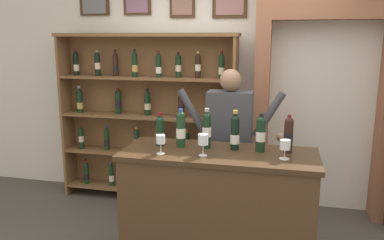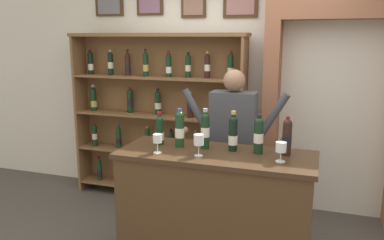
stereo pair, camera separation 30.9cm
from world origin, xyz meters
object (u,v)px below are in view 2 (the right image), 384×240
at_px(tasting_bottle_bianco, 287,137).
at_px(tasting_bottle_grappa, 180,128).
at_px(tasting_bottle_super_tuscan, 160,130).
at_px(wine_glass_center, 157,140).
at_px(tasting_bottle_vin_santo, 259,135).
at_px(tasting_counter, 215,213).
at_px(wine_glass_left, 199,141).
at_px(wine_shelf, 158,112).
at_px(shopkeeper, 233,136).
at_px(wine_glass_right, 281,148).
at_px(tasting_bottle_chianti, 205,129).
at_px(tasting_bottle_rosso, 233,133).

bearing_deg(tasting_bottle_bianco, tasting_bottle_grappa, -177.48).
relative_size(tasting_bottle_super_tuscan, wine_glass_center, 1.86).
relative_size(tasting_bottle_grappa, tasting_bottle_vin_santo, 1.04).
bearing_deg(tasting_bottle_super_tuscan, tasting_counter, -8.40).
xyz_separation_m(wine_glass_left, wine_glass_center, (-0.34, -0.03, -0.01)).
height_order(wine_shelf, shopkeeper, wine_shelf).
distance_m(tasting_bottle_super_tuscan, tasting_bottle_grappa, 0.19).
bearing_deg(wine_shelf, wine_glass_right, -40.94).
height_order(tasting_counter, wine_glass_left, wine_glass_left).
height_order(tasting_counter, tasting_bottle_chianti, tasting_bottle_chianti).
bearing_deg(wine_glass_right, tasting_bottle_chianti, 165.38).
relative_size(tasting_counter, tasting_bottle_chianti, 4.70).
height_order(tasting_bottle_chianti, wine_glass_center, tasting_bottle_chianti).
xyz_separation_m(shopkeeper, wine_glass_left, (-0.11, -0.74, 0.13)).
relative_size(tasting_bottle_rosso, wine_glass_center, 2.14).
distance_m(wine_shelf, tasting_bottle_chianti, 1.54).
bearing_deg(shopkeeper, tasting_bottle_grappa, -121.78).
relative_size(wine_shelf, tasting_bottle_chianti, 6.38).
height_order(tasting_bottle_grappa, tasting_bottle_chianti, tasting_bottle_chianti).
xyz_separation_m(wine_shelf, tasting_bottle_vin_santo, (1.39, -1.21, 0.13)).
distance_m(shopkeeper, tasting_bottle_bianco, 0.76).
height_order(tasting_bottle_super_tuscan, tasting_bottle_grappa, tasting_bottle_grappa).
xyz_separation_m(tasting_bottle_super_tuscan, wine_glass_left, (0.42, -0.20, -0.01)).
height_order(wine_shelf, tasting_bottle_vin_santo, wine_shelf).
bearing_deg(wine_glass_left, tasting_bottle_vin_santo, 27.04).
distance_m(tasting_bottle_bianco, wine_glass_center, 1.02).
height_order(shopkeeper, tasting_bottle_chianti, shopkeeper).
distance_m(tasting_counter, wine_glass_right, 0.82).
distance_m(shopkeeper, tasting_bottle_grappa, 0.66).
xyz_separation_m(tasting_bottle_grappa, tasting_bottle_rosso, (0.45, 0.02, -0.01)).
height_order(tasting_bottle_grappa, tasting_bottle_vin_santo, tasting_bottle_grappa).
bearing_deg(tasting_bottle_grappa, tasting_bottle_bianco, 2.52).
height_order(tasting_bottle_chianti, wine_glass_left, tasting_bottle_chianti).
xyz_separation_m(tasting_bottle_grappa, wine_glass_right, (0.85, -0.14, -0.05)).
xyz_separation_m(wine_shelf, shopkeeper, (1.07, -0.68, -0.04)).
height_order(shopkeeper, wine_glass_left, shopkeeper).
distance_m(tasting_bottle_grappa, wine_glass_right, 0.86).
bearing_deg(wine_glass_right, tasting_bottle_grappa, 170.34).
bearing_deg(tasting_bottle_vin_santo, wine_glass_center, -162.07).
bearing_deg(tasting_bottle_rosso, tasting_bottle_grappa, -176.89).
height_order(tasting_bottle_super_tuscan, wine_glass_right, tasting_bottle_super_tuscan).
distance_m(tasting_bottle_rosso, tasting_bottle_bianco, 0.42).
xyz_separation_m(wine_shelf, wine_glass_center, (0.62, -1.45, 0.08)).
bearing_deg(tasting_bottle_chianti, wine_glass_left, -86.34).
xyz_separation_m(tasting_bottle_chianti, wine_glass_left, (0.01, -0.22, -0.04)).
xyz_separation_m(wine_shelf, tasting_counter, (1.06, -1.30, -0.55)).
bearing_deg(tasting_bottle_super_tuscan, tasting_bottle_bianco, 1.87).
xyz_separation_m(tasting_bottle_vin_santo, wine_glass_right, (0.19, -0.16, -0.05)).
height_order(wine_glass_left, wine_glass_center, wine_glass_left).
distance_m(tasting_bottle_super_tuscan, wine_glass_center, 0.25).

